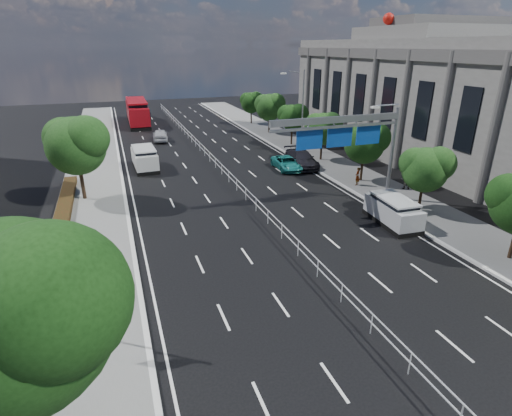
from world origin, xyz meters
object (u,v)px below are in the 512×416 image
red_bus (137,111)px  parked_car_teal (287,163)px  toilet_sign (86,284)px  silver_minivan (393,211)px  pedestrian_b (406,180)px  white_minivan (145,158)px  overhead_gantry (350,132)px  near_car_dark (144,113)px  near_car_silver (160,135)px  parked_car_dark (301,159)px  pedestrian_a (357,176)px

red_bus → parked_car_teal: red_bus is taller
toilet_sign → silver_minivan: bearing=17.4°
silver_minivan → parked_car_teal: size_ratio=1.04×
parked_car_teal → pedestrian_b: size_ratio=2.79×
toilet_sign → white_minivan: toilet_sign is taller
overhead_gantry → near_car_dark: (-10.63, 45.91, -4.79)m
silver_minivan → pedestrian_b: bearing=48.8°
toilet_sign → near_car_silver: 38.18m
white_minivan → parked_car_dark: 15.60m
white_minivan → overhead_gantry: bearing=-50.5°
white_minivan → red_bus: red_bus is taller
near_car_dark → silver_minivan: (11.94, -50.00, 0.11)m
toilet_sign → red_bus: bearing=83.6°
toilet_sign → parked_car_dark: 28.38m
toilet_sign → pedestrian_b: size_ratio=2.70×
parked_car_teal → pedestrian_b: (6.90, -9.03, 0.32)m
overhead_gantry → near_car_dark: 47.37m
red_bus → parked_car_dark: (13.59, -29.92, -1.11)m
overhead_gantry → white_minivan: (-13.37, 15.19, -4.55)m
overhead_gantry → parked_car_teal: bearing=91.3°
toilet_sign → overhead_gantry: size_ratio=0.42×
near_car_silver → parked_car_teal: 19.86m
near_car_dark → silver_minivan: size_ratio=1.06×
near_car_silver → toilet_sign: bearing=84.4°
pedestrian_a → red_bus: bearing=-101.6°
white_minivan → near_car_dark: 30.85m
parked_car_dark → white_minivan: bearing=167.7°
overhead_gantry → silver_minivan: 6.35m
white_minivan → parked_car_teal: bearing=-22.5°
parked_car_dark → pedestrian_b: 10.76m
white_minivan → parked_car_teal: (13.13, -4.94, -0.43)m
red_bus → parked_car_teal: bearing=-67.8°
near_car_silver → pedestrian_b: pedestrian_b is taller
overhead_gantry → pedestrian_b: size_ratio=6.37×
silver_minivan → near_car_dark: bearing=107.5°
near_car_dark → pedestrian_a: bearing=107.7°
toilet_sign → white_minivan: bearing=80.3°
toilet_sign → near_car_dark: toilet_sign is taller
near_car_dark → parked_car_teal: bearing=105.7°
parked_car_teal → parked_car_dark: 1.86m
parked_car_teal → parked_car_dark: parked_car_dark is taller
near_car_silver → pedestrian_a: pedestrian_a is taller
silver_minivan → parked_car_dark: silver_minivan is taller
white_minivan → parked_car_dark: (14.93, -4.50, -0.25)m
silver_minivan → toilet_sign: bearing=-158.5°
toilet_sign → overhead_gantry: bearing=29.6°
overhead_gantry → red_bus: bearing=106.5°
parked_car_teal → pedestrian_b: bearing=-50.1°
white_minivan → pedestrian_b: (20.03, -13.98, -0.11)m
white_minivan → red_bus: 25.47m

